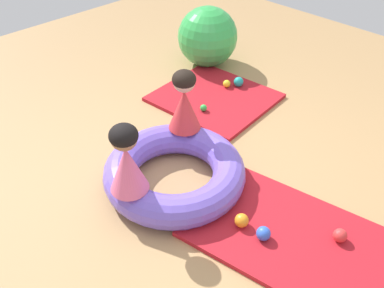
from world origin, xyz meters
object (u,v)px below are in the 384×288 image
Objects in this scene: child_in_pink at (127,159)px; play_ball_teal at (239,82)px; child_in_red at (184,101)px; play_ball_blue at (263,233)px; exercise_ball_large at (208,37)px; play_ball_green at (203,108)px; play_ball_yellow at (227,84)px; play_ball_orange at (242,220)px; inflatable_cushion at (175,172)px; play_ball_red at (340,235)px.

child_in_pink is 5.13× the size of play_ball_teal.
child_in_red is 0.85m from child_in_pink.
exercise_ball_large reaches higher than play_ball_blue.
play_ball_teal is at bearing 96.69° from play_ball_green.
play_ball_yellow is 0.12× the size of exercise_ball_large.
play_ball_teal reaches higher than play_ball_green.
child_in_pink reaches higher than play_ball_blue.
play_ball_teal is 0.64m from play_ball_green.
play_ball_orange is 2.03m from play_ball_teal.
play_ball_green is at bearing -48.21° from exercise_ball_large.
child_in_red is at bearing 103.63° from child_in_pink.
child_in_red is 1.11m from play_ball_orange.
play_ball_blue is (0.88, 0.03, -0.04)m from inflatable_cushion.
child_in_pink reaches higher than play_ball_teal.
child_in_red is 0.77m from play_ball_green.
child_in_red is 1.73m from exercise_ball_large.
play_ball_red is (1.53, 0.04, -0.44)m from child_in_red.
play_ball_teal is at bearing 54.93° from play_ball_yellow.
child_in_red is 5.30× the size of play_ball_blue.
inflatable_cushion reaches higher than play_ball_yellow.
child_in_pink reaches higher than inflatable_cushion.
child_in_pink is at bearing -67.56° from play_ball_green.
inflatable_cushion is 16.32× the size of play_ball_green.
child_in_red is at bearing -67.37° from play_ball_yellow.
inflatable_cushion reaches higher than play_ball_orange.
play_ball_red is 0.96× the size of play_ball_blue.
play_ball_orange reaches higher than play_ball_red.
exercise_ball_large is (-2.57, 1.34, 0.27)m from play_ball_red.
inflatable_cushion reaches higher than play_ball_blue.
play_ball_red is 0.14× the size of exercise_ball_large.
play_ball_blue is at bearing -31.48° from play_ball_green.
child_in_pink is 2.14m from play_ball_teal.
inflatable_cushion is 2.10× the size of child_in_red.
child_in_red reaches higher than exercise_ball_large.
child_in_red is at bearing -72.64° from play_ball_teal.
play_ball_teal reaches higher than play_ball_blue.
play_ball_red is 0.95× the size of play_ball_orange.
child_in_red reaches higher than play_ball_orange.
play_ball_red is (1.27, 0.40, -0.04)m from inflatable_cushion.
play_ball_red is (1.26, 0.85, -0.45)m from child_in_pink.
inflatable_cushion is at bearing -162.42° from play_ball_red.
play_ball_yellow is 0.72m from exercise_ball_large.
play_ball_blue reaches higher than play_ball_yellow.
play_ball_red is at bearing 141.04° from child_in_red.
play_ball_red is at bearing 33.97° from play_ball_orange.
play_ball_red is 0.92× the size of play_ball_teal.
child_in_pink is at bearing 67.74° from child_in_red.
child_in_red is at bearing -178.58° from play_ball_red.
play_ball_green is 1.69m from play_ball_blue.
inflatable_cushion is at bearing 84.83° from child_in_red.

